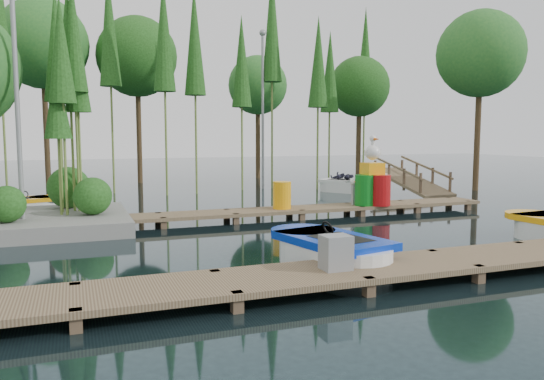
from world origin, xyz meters
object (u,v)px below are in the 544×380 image
object	(u,v)px
utility_cabinet	(336,252)
yellow_barrel	(282,195)
boat_blue	(331,253)
boat_yellow_far	(22,206)
drum_cluster	(374,184)

from	to	relation	value
utility_cabinet	yellow_barrel	distance (m)	7.24
boat_blue	boat_yellow_far	bearing A→B (deg)	109.85
boat_yellow_far	yellow_barrel	distance (m)	8.34
yellow_barrel	boat_yellow_far	bearing A→B (deg)	152.74
boat_yellow_far	yellow_barrel	world-z (taller)	boat_yellow_far
drum_cluster	boat_blue	bearing A→B (deg)	-127.79
boat_blue	yellow_barrel	world-z (taller)	yellow_barrel
utility_cabinet	drum_cluster	world-z (taller)	drum_cluster
boat_blue	utility_cabinet	size ratio (longest dim) A/B	5.46
utility_cabinet	yellow_barrel	bearing A→B (deg)	75.33
boat_blue	drum_cluster	bearing A→B (deg)	39.79
boat_blue	boat_yellow_far	world-z (taller)	boat_yellow_far
boat_yellow_far	utility_cabinet	size ratio (longest dim) A/B	4.56
boat_blue	utility_cabinet	xyz separation A→B (m)	(-0.51, -1.18, 0.30)
boat_yellow_far	drum_cluster	size ratio (longest dim) A/B	1.18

